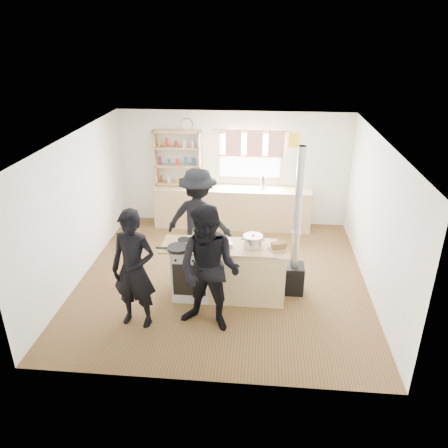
% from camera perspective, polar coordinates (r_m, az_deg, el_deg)
% --- Properties ---
extents(ground, '(5.00, 5.00, 0.01)m').
position_cam_1_polar(ground, '(7.84, -0.16, -7.06)').
color(ground, brown).
rests_on(ground, ground).
extents(back_counter, '(3.40, 0.55, 0.90)m').
position_cam_1_polar(back_counter, '(9.62, 1.09, 2.17)').
color(back_counter, tan).
rests_on(back_counter, ground).
extents(shelving_unit, '(1.00, 0.28, 1.20)m').
position_cam_1_polar(shelving_unit, '(9.54, -6.09, 8.60)').
color(shelving_unit, tan).
rests_on(shelving_unit, back_counter).
extents(thermos, '(0.10, 0.10, 0.29)m').
position_cam_1_polar(thermos, '(9.39, 5.12, 5.38)').
color(thermos, silver).
rests_on(thermos, back_counter).
extents(cooking_island, '(1.97, 0.64, 0.93)m').
position_cam_1_polar(cooking_island, '(7.12, 0.58, -6.18)').
color(cooking_island, white).
rests_on(cooking_island, ground).
extents(skillet_greens, '(0.36, 0.36, 0.05)m').
position_cam_1_polar(skillet_greens, '(6.81, -5.99, -3.12)').
color(skillet_greens, black).
rests_on(skillet_greens, cooking_island).
extents(roast_tray, '(0.37, 0.32, 0.07)m').
position_cam_1_polar(roast_tray, '(6.87, -0.34, -2.62)').
color(roast_tray, silver).
rests_on(roast_tray, cooking_island).
extents(stockpot_stove, '(0.25, 0.25, 0.20)m').
position_cam_1_polar(stockpot_stove, '(7.05, -3.16, -1.46)').
color(stockpot_stove, silver).
rests_on(stockpot_stove, cooking_island).
extents(stockpot_counter, '(0.31, 0.31, 0.23)m').
position_cam_1_polar(stockpot_counter, '(6.82, 3.80, -2.28)').
color(stockpot_counter, silver).
rests_on(stockpot_counter, cooking_island).
extents(bread_board, '(0.34, 0.29, 0.12)m').
position_cam_1_polar(bread_board, '(6.81, 7.17, -2.94)').
color(bread_board, tan).
rests_on(bread_board, cooking_island).
extents(flue_heater, '(0.35, 0.35, 2.50)m').
position_cam_1_polar(flue_heater, '(7.24, 9.17, -4.29)').
color(flue_heater, black).
rests_on(flue_heater, ground).
extents(person_near_left, '(0.72, 0.52, 1.82)m').
position_cam_1_polar(person_near_left, '(6.41, -11.69, -5.87)').
color(person_near_left, black).
rests_on(person_near_left, ground).
extents(person_near_right, '(1.10, 0.96, 1.92)m').
position_cam_1_polar(person_near_right, '(6.18, -1.95, -6.04)').
color(person_near_right, black).
rests_on(person_near_right, ground).
extents(person_far, '(1.33, 0.92, 1.88)m').
position_cam_1_polar(person_far, '(7.83, -3.34, 0.65)').
color(person_far, black).
rests_on(person_far, ground).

